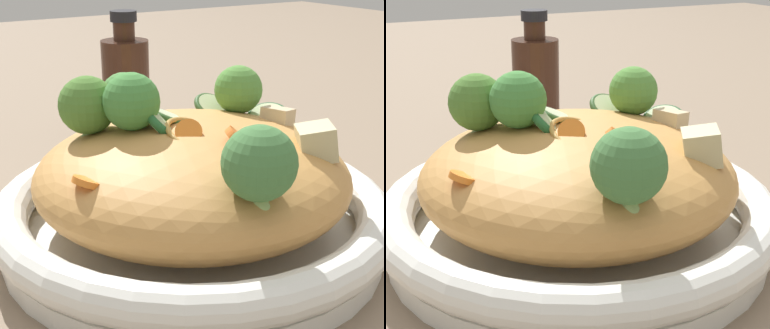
# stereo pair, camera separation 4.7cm
# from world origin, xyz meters

# --- Properties ---
(ground_plane) EXTENTS (3.00, 3.00, 0.00)m
(ground_plane) POSITION_xyz_m (0.00, 0.00, 0.00)
(ground_plane) COLOR #816D59
(serving_bowl) EXTENTS (0.33, 0.33, 0.05)m
(serving_bowl) POSITION_xyz_m (0.00, 0.00, 0.02)
(serving_bowl) COLOR white
(serving_bowl) RESTS_ON ground_plane
(noodle_heap) EXTENTS (0.26, 0.26, 0.09)m
(noodle_heap) POSITION_xyz_m (0.00, 0.00, 0.06)
(noodle_heap) COLOR #C38B48
(noodle_heap) RESTS_ON serving_bowl
(broccoli_florets) EXTENTS (0.20, 0.24, 0.07)m
(broccoli_florets) POSITION_xyz_m (0.02, -0.01, 0.11)
(broccoli_florets) COLOR #9AC47B
(broccoli_florets) RESTS_ON serving_bowl
(carrot_coins) EXTENTS (0.14, 0.06, 0.03)m
(carrot_coins) POSITION_xyz_m (0.02, 0.04, 0.10)
(carrot_coins) COLOR orange
(carrot_coins) RESTS_ON serving_bowl
(zucchini_slices) EXTENTS (0.17, 0.10, 0.04)m
(zucchini_slices) POSITION_xyz_m (-0.03, -0.03, 0.10)
(zucchini_slices) COLOR beige
(zucchini_slices) RESTS_ON serving_bowl
(chicken_chunks) EXTENTS (0.05, 0.10, 0.03)m
(chicken_chunks) POSITION_xyz_m (-0.08, 0.05, 0.09)
(chicken_chunks) COLOR #C5BB8E
(chicken_chunks) RESTS_ON serving_bowl
(soy_sauce_bottle) EXTENTS (0.06, 0.06, 0.16)m
(soy_sauce_bottle) POSITION_xyz_m (-0.07, -0.27, 0.07)
(soy_sauce_bottle) COLOR #381E14
(soy_sauce_bottle) RESTS_ON ground_plane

